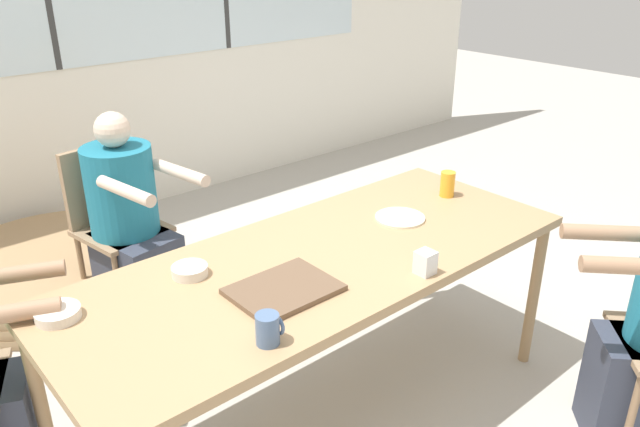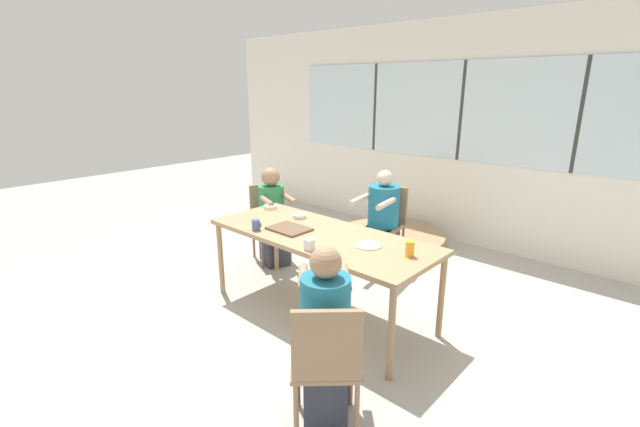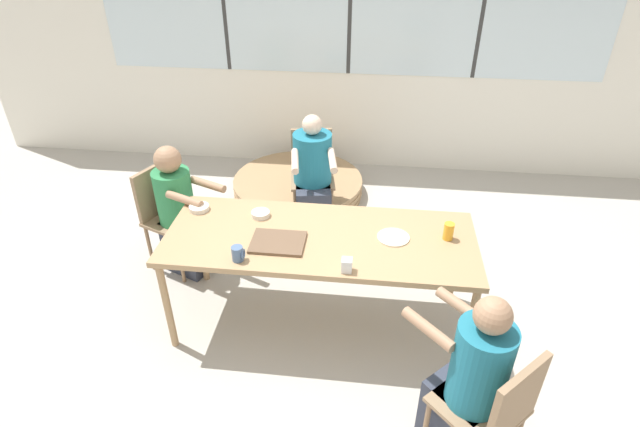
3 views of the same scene
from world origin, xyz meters
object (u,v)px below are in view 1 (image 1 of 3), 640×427
coffee_mug (268,329)px  bowl_white_shallow (58,314)px  milk_carton_small (425,263)px  bowl_cereal (190,271)px  person_woman_green_shirt (131,229)px  juice_glass (447,184)px  folded_table_stack (58,269)px  chair_for_woman_green_shirt (110,213)px

coffee_mug → bowl_white_shallow: bearing=128.5°
milk_carton_small → bowl_cereal: (-0.65, 0.54, -0.03)m
person_woman_green_shirt → milk_carton_small: (0.42, -1.61, 0.32)m
person_woman_green_shirt → juice_glass: size_ratio=9.26×
milk_carton_small → folded_table_stack: 2.39m
coffee_mug → person_woman_green_shirt: bearing=80.6°
folded_table_stack → bowl_cereal: bearing=-90.0°
chair_for_woman_green_shirt → bowl_cereal: size_ratio=6.77×
bowl_cereal → person_woman_green_shirt: bearing=77.6°
bowl_cereal → coffee_mug: bearing=-93.0°
chair_for_woman_green_shirt → person_woman_green_shirt: (0.03, -0.17, -0.05)m
bowl_cereal → folded_table_stack: (-0.00, 1.64, -0.69)m
chair_for_woman_green_shirt → milk_carton_small: bearing=94.5°
juice_glass → bowl_cereal: bearing=174.4°
coffee_mug → juice_glass: bearing=16.3°
juice_glass → folded_table_stack: 2.31m
coffee_mug → folded_table_stack: 2.28m
person_woman_green_shirt → bowl_cereal: person_woman_green_shirt is taller
bowl_cereal → milk_carton_small: bearing=-39.8°
milk_carton_small → person_woman_green_shirt: bearing=104.5°
coffee_mug → juice_glass: (1.32, 0.39, 0.01)m
coffee_mug → bowl_cereal: size_ratio=0.76×
person_woman_green_shirt → juice_glass: person_woman_green_shirt is taller
juice_glass → milk_carton_small: (-0.64, -0.42, -0.02)m
person_woman_green_shirt → bowl_white_shallow: size_ratio=7.71×
bowl_white_shallow → bowl_cereal: bowl_cereal is taller
folded_table_stack → juice_glass: bearing=-53.8°
milk_carton_small → bowl_white_shallow: milk_carton_small is taller
milk_carton_small → chair_for_woman_green_shirt: bearing=104.1°
person_woman_green_shirt → coffee_mug: (-0.26, -1.58, 0.33)m
chair_for_woman_green_shirt → juice_glass: bearing=119.0°
person_woman_green_shirt → coffee_mug: bearing=71.0°
juice_glass → bowl_cereal: size_ratio=0.91×
chair_for_woman_green_shirt → person_woman_green_shirt: person_woman_green_shirt is taller
chair_for_woman_green_shirt → coffee_mug: bearing=72.8°
person_woman_green_shirt → bowl_cereal: (-0.24, -1.07, 0.29)m
chair_for_woman_green_shirt → bowl_white_shallow: size_ratio=6.18×
coffee_mug → bowl_cereal: 0.52m
person_woman_green_shirt → folded_table_stack: 0.74m
bowl_white_shallow → bowl_cereal: (0.46, -0.03, 0.00)m
juice_glass → person_woman_green_shirt: bearing=131.6°
juice_glass → folded_table_stack: size_ratio=0.09×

